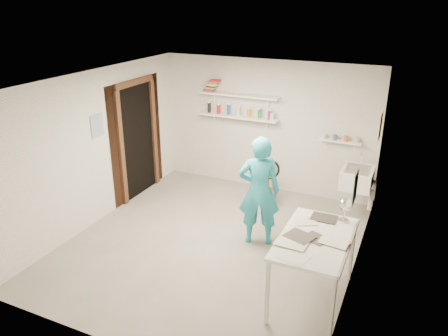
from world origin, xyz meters
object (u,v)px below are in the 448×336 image
at_px(belfast_sink, 357,178).
at_px(wooden_chair, 261,183).
at_px(wall_clock, 270,169).
at_px(work_table, 313,270).
at_px(desk_lamp, 345,205).
at_px(man, 259,191).

distance_m(belfast_sink, wooden_chair, 1.57).
bearing_deg(wall_clock, belfast_sink, 27.55).
height_order(belfast_sink, wall_clock, wall_clock).
bearing_deg(work_table, belfast_sink, 87.36).
bearing_deg(desk_lamp, wooden_chair, 135.07).
relative_size(belfast_sink, wall_clock, 2.04).
bearing_deg(wall_clock, wooden_chair, 95.66).
height_order(wooden_chair, work_table, work_table).
height_order(belfast_sink, desk_lamp, desk_lamp).
bearing_deg(wall_clock, desk_lamp, -49.64).
bearing_deg(belfast_sink, wooden_chair, -171.34).
relative_size(wooden_chair, desk_lamp, 5.17).
relative_size(man, desk_lamp, 10.08).
bearing_deg(desk_lamp, wall_clock, 149.88).
bearing_deg(man, belfast_sink, -149.67).
relative_size(belfast_sink, desk_lamp, 3.69).
distance_m(wall_clock, work_table, 1.69).
bearing_deg(desk_lamp, man, 159.05).
relative_size(man, work_table, 1.26).
height_order(belfast_sink, work_table, work_table).
relative_size(work_table, desk_lamp, 8.00).
relative_size(man, wall_clock, 5.56).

